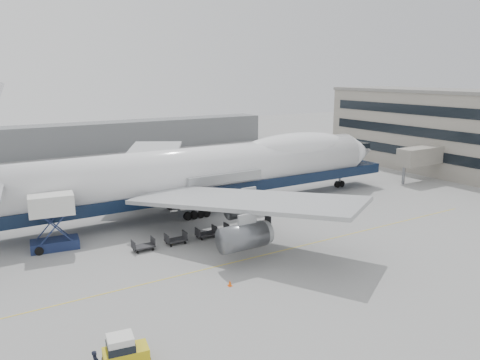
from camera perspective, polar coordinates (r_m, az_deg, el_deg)
ground at (r=55.73m, az=1.73°, el=-6.61°), size 260.00×260.00×0.00m
apron_line at (r=51.15m, az=5.48°, el=-8.48°), size 60.00×0.15×0.01m
hangar at (r=116.33m, az=-22.13°, el=4.48°), size 110.00×8.00×7.00m
airliner at (r=64.50m, az=-3.64°, el=1.26°), size 67.00×55.30×19.98m
catering_truck at (r=53.93m, az=-21.88°, el=-4.39°), size 5.20×3.89×6.08m
baggage_tug at (r=33.21m, az=-13.98°, el=-19.65°), size 3.08×1.98×2.10m
traffic_cone at (r=42.81m, az=-1.24°, el=-12.46°), size 0.39×0.39×0.57m
dolly_0 at (r=51.64m, az=-11.70°, el=-7.86°), size 2.30×1.35×1.30m
dolly_1 at (r=52.95m, az=-7.82°, el=-7.18°), size 2.30×1.35×1.30m
dolly_2 at (r=54.49m, az=-4.14°, el=-6.50°), size 2.30×1.35×1.30m
dolly_3 at (r=56.24m, az=-0.70°, el=-5.84°), size 2.30×1.35×1.30m
dolly_4 at (r=58.20m, az=2.52°, el=-5.21°), size 2.30×1.35×1.30m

